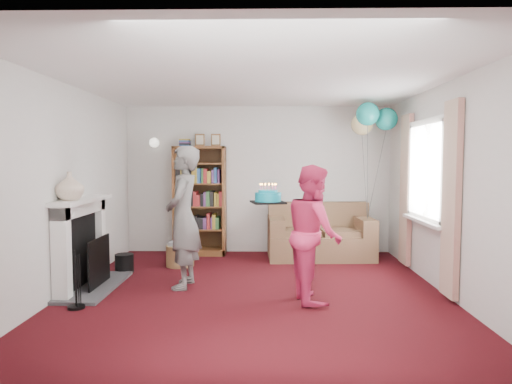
{
  "coord_description": "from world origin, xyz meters",
  "views": [
    {
      "loc": [
        0.12,
        -5.32,
        1.59
      ],
      "look_at": [
        0.0,
        0.6,
        1.17
      ],
      "focal_mm": 32.0,
      "sensor_mm": 36.0,
      "label": 1
    }
  ],
  "objects_px": {
    "bookcase": "(200,201)",
    "person_striped": "(183,217)",
    "sofa": "(320,237)",
    "birthday_cake": "(268,197)",
    "person_magenta": "(314,233)"
  },
  "relations": [
    {
      "from": "bookcase",
      "to": "person_striped",
      "type": "bearing_deg",
      "value": -87.74
    },
    {
      "from": "bookcase",
      "to": "sofa",
      "type": "relative_size",
      "value": 1.22
    },
    {
      "from": "bookcase",
      "to": "person_striped",
      "type": "relative_size",
      "value": 1.15
    },
    {
      "from": "sofa",
      "to": "person_striped",
      "type": "xyz_separation_m",
      "value": [
        -1.91,
        -1.79,
        0.55
      ]
    },
    {
      "from": "birthday_cake",
      "to": "bookcase",
      "type": "bearing_deg",
      "value": 114.52
    },
    {
      "from": "sofa",
      "to": "person_magenta",
      "type": "distance_m",
      "value": 2.37
    },
    {
      "from": "sofa",
      "to": "person_magenta",
      "type": "relative_size",
      "value": 1.08
    },
    {
      "from": "birthday_cake",
      "to": "person_magenta",
      "type": "bearing_deg",
      "value": -6.45
    },
    {
      "from": "person_magenta",
      "to": "birthday_cake",
      "type": "distance_m",
      "value": 0.65
    },
    {
      "from": "person_striped",
      "to": "person_magenta",
      "type": "distance_m",
      "value": 1.65
    },
    {
      "from": "bookcase",
      "to": "birthday_cake",
      "type": "bearing_deg",
      "value": -65.48
    },
    {
      "from": "person_striped",
      "to": "bookcase",
      "type": "bearing_deg",
      "value": -175.14
    },
    {
      "from": "bookcase",
      "to": "person_magenta",
      "type": "xyz_separation_m",
      "value": [
        1.64,
        -2.53,
        -0.12
      ]
    },
    {
      "from": "bookcase",
      "to": "birthday_cake",
      "type": "height_order",
      "value": "bookcase"
    },
    {
      "from": "birthday_cake",
      "to": "person_striped",
      "type": "bearing_deg",
      "value": 156.83
    }
  ]
}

